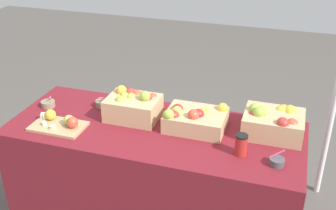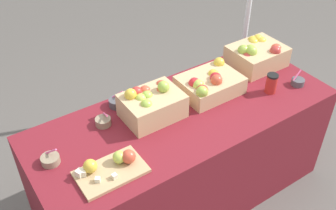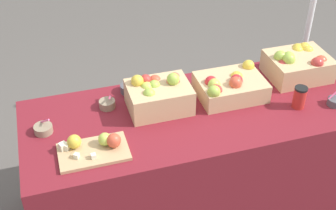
# 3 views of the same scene
# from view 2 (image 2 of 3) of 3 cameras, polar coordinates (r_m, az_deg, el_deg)

# --- Properties ---
(ground_plane) EXTENTS (10.00, 10.00, 0.00)m
(ground_plane) POSITION_cam_2_polar(r_m,az_deg,el_deg) (2.89, 2.08, -12.60)
(ground_plane) COLOR #56514C
(table) EXTENTS (1.90, 0.76, 0.74)m
(table) POSITION_cam_2_polar(r_m,az_deg,el_deg) (2.61, 2.26, -7.43)
(table) COLOR maroon
(table) RESTS_ON ground_plane
(apple_crate_left) EXTENTS (0.36, 0.29, 0.19)m
(apple_crate_left) POSITION_cam_2_polar(r_m,az_deg,el_deg) (2.83, 12.68, 7.18)
(apple_crate_left) COLOR tan
(apple_crate_left) RESTS_ON table
(apple_crate_middle) EXTENTS (0.38, 0.29, 0.16)m
(apple_crate_middle) POSITION_cam_2_polar(r_m,az_deg,el_deg) (2.50, 6.00, 3.05)
(apple_crate_middle) COLOR tan
(apple_crate_middle) RESTS_ON table
(apple_crate_right) EXTENTS (0.34, 0.26, 0.21)m
(apple_crate_right) POSITION_cam_2_polar(r_m,az_deg,el_deg) (2.29, -2.41, 0.28)
(apple_crate_right) COLOR tan
(apple_crate_right) RESTS_ON table
(cutting_board_front) EXTENTS (0.35, 0.21, 0.09)m
(cutting_board_front) POSITION_cam_2_polar(r_m,az_deg,el_deg) (2.02, -8.26, -8.84)
(cutting_board_front) COLOR tan
(cutting_board_front) RESTS_ON table
(sample_bowl_near) EXTENTS (0.09, 0.09, 0.10)m
(sample_bowl_near) POSITION_cam_2_polar(r_m,az_deg,el_deg) (2.29, -9.34, -2.36)
(sample_bowl_near) COLOR gray
(sample_bowl_near) RESTS_ON table
(sample_bowl_mid) EXTENTS (0.08, 0.08, 0.10)m
(sample_bowl_mid) POSITION_cam_2_polar(r_m,az_deg,el_deg) (2.72, 18.24, 3.20)
(sample_bowl_mid) COLOR #4C4C51
(sample_bowl_mid) RESTS_ON table
(sample_bowl_far) EXTENTS (0.10, 0.10, 0.10)m
(sample_bowl_far) POSITION_cam_2_polar(r_m,az_deg,el_deg) (2.42, -7.39, 0.38)
(sample_bowl_far) COLOR #4C4C51
(sample_bowl_far) RESTS_ON table
(sample_bowl_extra) EXTENTS (0.10, 0.10, 0.09)m
(sample_bowl_extra) POSITION_cam_2_polar(r_m,az_deg,el_deg) (2.13, -16.62, -7.56)
(sample_bowl_extra) COLOR gray
(sample_bowl_extra) RESTS_ON table
(coffee_cup) EXTENTS (0.07, 0.07, 0.13)m
(coffee_cup) POSITION_cam_2_polar(r_m,az_deg,el_deg) (2.58, 14.71, 3.04)
(coffee_cup) COLOR red
(coffee_cup) RESTS_ON table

